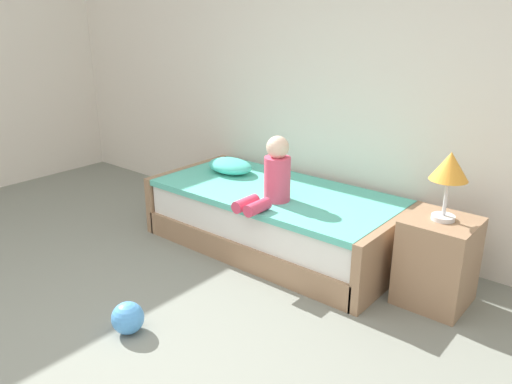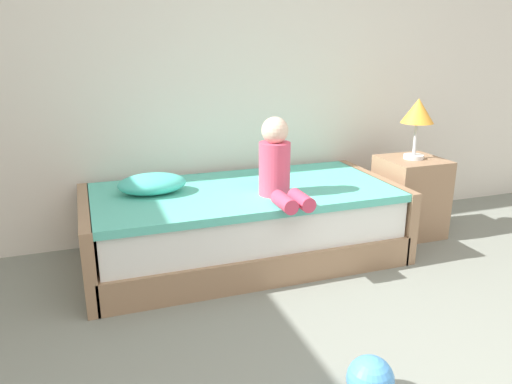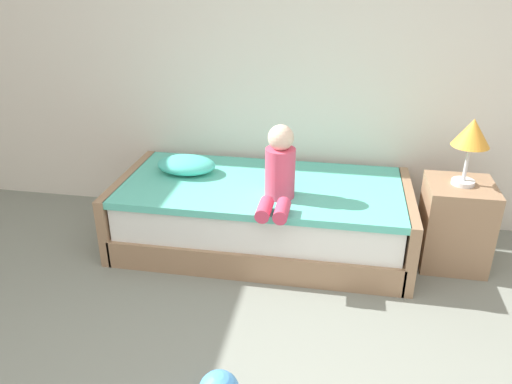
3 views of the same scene
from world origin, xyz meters
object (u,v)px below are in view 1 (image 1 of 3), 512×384
Objects in this scene: child_figure at (273,176)px; toy_ball at (128,318)px; table_lamp at (450,170)px; pillow at (230,166)px; nightstand at (437,261)px; bed at (275,219)px.

toy_ball is (-0.10, -1.31, -0.60)m from child_figure.
table_lamp is 1.98m from pillow.
child_figure is at bearing -23.93° from pillow.
nightstand is 3.00× the size of toy_ball.
pillow reaches higher than bed.
toy_ball is (0.64, -1.64, -0.46)m from pillow.
child_figure is (-1.20, -0.23, -0.23)m from table_lamp.
bed is 4.80× the size of pillow.
pillow is 2.20× the size of toy_ball.
nightstand is 1.29m from child_figure.
toy_ball is (-1.30, -1.54, -0.20)m from nightstand.
child_figure reaches higher than bed.
table_lamp is at bearing 49.90° from toy_ball.
child_figure is at bearing -168.94° from table_lamp.
child_figure is 0.82m from pillow.
child_figure is (0.15, -0.23, 0.46)m from bed.
nightstand is 1.96m from pillow.
bed is 3.52× the size of nightstand.
bed reaches higher than toy_ball.
table_lamp reaches higher than bed.
bed is 1.35m from nightstand.
toy_ball is at bearing -130.10° from table_lamp.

